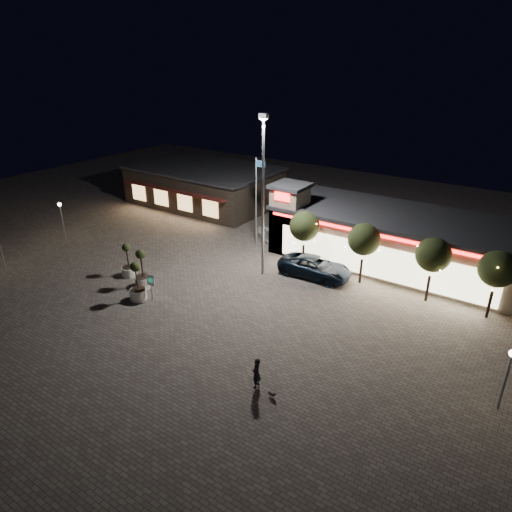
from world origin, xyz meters
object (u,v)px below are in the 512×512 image
Objects in this scene: pickup_truck at (315,267)px; pedestrian at (256,373)px; valet_sign at (151,282)px; planter_mid at (138,288)px; white_sedan at (274,236)px; planter_left at (129,266)px.

pickup_truck is 13.87m from pedestrian.
pedestrian is at bearing -167.36° from pickup_truck.
valet_sign reaches higher than pedestrian.
pedestrian is at bearing -13.86° from planter_mid.
pedestrian is 11.95m from valet_sign.
planter_left reaches higher than white_sedan.
pedestrian is 12.61m from planter_mid.
planter_mid is (-2.45, -14.39, 0.18)m from white_sedan.
planter_mid is (-8.72, -10.40, 0.10)m from pickup_truck.
planter_left is at bearing 147.42° from planter_mid.
planter_mid is (-12.24, 3.02, 0.03)m from pedestrian.
planter_mid reaches higher than planter_left.
pickup_truck is 3.29× the size of pedestrian.
planter_left reaches higher than valet_sign.
pedestrian is 0.62× the size of planter_left.
white_sedan is (-6.28, 3.99, -0.08)m from pickup_truck.
pickup_truck is at bearing 51.40° from valet_sign.
valet_sign is at bearing 139.36° from pickup_truck.
white_sedan is 13.97m from valet_sign.
valet_sign is at bearing -156.25° from white_sedan.
valet_sign is (0.84, 0.53, 0.49)m from planter_mid.
pickup_truck is 13.58m from planter_mid.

